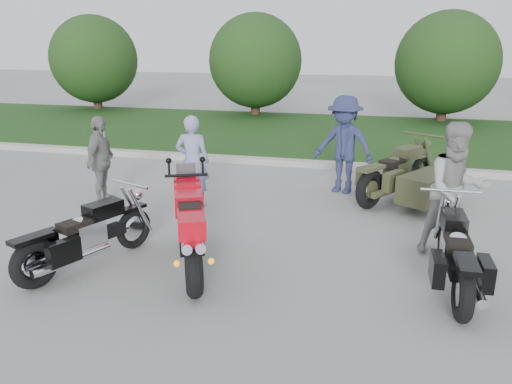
% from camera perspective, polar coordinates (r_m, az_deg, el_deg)
% --- Properties ---
extents(ground, '(80.00, 80.00, 0.00)m').
position_cam_1_polar(ground, '(6.80, -3.51, -8.98)').
color(ground, '#9E9E99').
rests_on(ground, ground).
extents(curb, '(60.00, 0.30, 0.15)m').
position_cam_1_polar(curb, '(12.31, 4.92, 3.30)').
color(curb, '#AAA7A0').
rests_on(curb, ground).
extents(grass_strip, '(60.00, 8.00, 0.14)m').
position_cam_1_polar(grass_strip, '(16.34, 7.32, 6.61)').
color(grass_strip, '#28501B').
rests_on(grass_strip, ground).
extents(tree_far_left, '(3.60, 3.60, 4.00)m').
position_cam_1_polar(tree_far_left, '(22.69, -18.04, 14.21)').
color(tree_far_left, '#3F2B1C').
rests_on(tree_far_left, ground).
extents(tree_mid_left, '(3.60, 3.60, 4.00)m').
position_cam_1_polar(tree_mid_left, '(19.94, -0.07, 14.74)').
color(tree_mid_left, '#3F2B1C').
rests_on(tree_mid_left, ground).
extents(tree_mid_right, '(3.60, 3.60, 4.00)m').
position_cam_1_polar(tree_mid_right, '(19.44, 20.97, 13.61)').
color(tree_mid_right, '#3F2B1C').
rests_on(tree_mid_right, ground).
extents(sportbike_red, '(1.08, 2.12, 1.07)m').
position_cam_1_polar(sportbike_red, '(6.63, -7.54, -3.88)').
color(sportbike_red, black).
rests_on(sportbike_red, ground).
extents(cruiser_left, '(0.96, 2.08, 0.84)m').
position_cam_1_polar(cruiser_left, '(7.07, -19.23, -5.07)').
color(cruiser_left, black).
rests_on(cruiser_left, ground).
extents(cruiser_right, '(0.39, 2.26, 0.87)m').
position_cam_1_polar(cruiser_right, '(6.57, 21.84, -6.93)').
color(cruiser_right, black).
rests_on(cruiser_right, ground).
extents(cruiser_sidecar, '(1.99, 2.36, 0.98)m').
position_cam_1_polar(cruiser_sidecar, '(9.72, 17.72, 1.16)').
color(cruiser_sidecar, black).
rests_on(cruiser_sidecar, ground).
extents(person_stripe, '(0.67, 0.49, 1.70)m').
position_cam_1_polar(person_stripe, '(9.18, -7.26, 3.47)').
color(person_stripe, '#898CBA').
rests_on(person_stripe, ground).
extents(person_grey, '(1.10, 0.97, 1.91)m').
position_cam_1_polar(person_grey, '(7.56, 21.86, 0.24)').
color(person_grey, '#9A9994').
rests_on(person_grey, ground).
extents(person_denim, '(1.43, 1.09, 1.95)m').
position_cam_1_polar(person_denim, '(10.10, 10.01, 5.31)').
color(person_denim, navy).
rests_on(person_denim, ground).
extents(person_back, '(0.51, 1.01, 1.66)m').
position_cam_1_polar(person_back, '(9.71, -17.32, 3.45)').
color(person_back, gray).
rests_on(person_back, ground).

